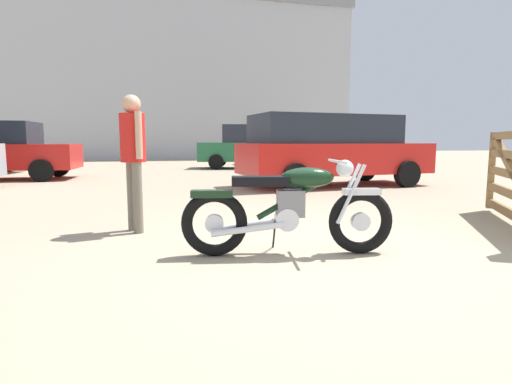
{
  "coord_description": "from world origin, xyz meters",
  "views": [
    {
      "loc": [
        -1.48,
        -3.84,
        1.11
      ],
      "look_at": [
        -0.49,
        1.04,
        0.49
      ],
      "focal_mm": 28.61,
      "sensor_mm": 36.0,
      "label": 1
    }
  ],
  "objects_px": {
    "vintage_motorcycle": "(290,209)",
    "red_hatchback_near": "(331,148)",
    "silver_sedan_mid": "(287,147)",
    "bystander": "(133,149)",
    "dark_sedan_left": "(249,146)"
  },
  "relations": [
    {
      "from": "vintage_motorcycle",
      "to": "bystander",
      "type": "bearing_deg",
      "value": 146.87
    },
    {
      "from": "vintage_motorcycle",
      "to": "silver_sedan_mid",
      "type": "height_order",
      "value": "silver_sedan_mid"
    },
    {
      "from": "silver_sedan_mid",
      "to": "dark_sedan_left",
      "type": "relative_size",
      "value": 1.03
    },
    {
      "from": "bystander",
      "to": "dark_sedan_left",
      "type": "distance_m",
      "value": 12.07
    },
    {
      "from": "vintage_motorcycle",
      "to": "red_hatchback_near",
      "type": "height_order",
      "value": "red_hatchback_near"
    },
    {
      "from": "silver_sedan_mid",
      "to": "dark_sedan_left",
      "type": "height_order",
      "value": "dark_sedan_left"
    },
    {
      "from": "red_hatchback_near",
      "to": "vintage_motorcycle",
      "type": "bearing_deg",
      "value": -123.71
    },
    {
      "from": "red_hatchback_near",
      "to": "bystander",
      "type": "bearing_deg",
      "value": -142.65
    },
    {
      "from": "vintage_motorcycle",
      "to": "dark_sedan_left",
      "type": "distance_m",
      "value": 13.06
    },
    {
      "from": "vintage_motorcycle",
      "to": "silver_sedan_mid",
      "type": "relative_size",
      "value": 0.49
    },
    {
      "from": "vintage_motorcycle",
      "to": "red_hatchback_near",
      "type": "xyz_separation_m",
      "value": [
        2.74,
        5.81,
        0.49
      ]
    },
    {
      "from": "vintage_motorcycle",
      "to": "silver_sedan_mid",
      "type": "xyz_separation_m",
      "value": [
        4.27,
        15.3,
        0.38
      ]
    },
    {
      "from": "bystander",
      "to": "red_hatchback_near",
      "type": "height_order",
      "value": "red_hatchback_near"
    },
    {
      "from": "red_hatchback_near",
      "to": "silver_sedan_mid",
      "type": "relative_size",
      "value": 1.15
    },
    {
      "from": "red_hatchback_near",
      "to": "silver_sedan_mid",
      "type": "xyz_separation_m",
      "value": [
        1.54,
        9.49,
        -0.1
      ]
    }
  ]
}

